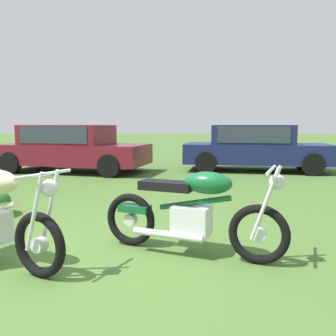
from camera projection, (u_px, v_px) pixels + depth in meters
The scene contains 4 objects.
ground_plane at pixel (98, 257), 3.78m from camera, with size 120.00×120.00×0.00m, color #476B2D.
motorcycle_green at pixel (192, 212), 3.81m from camera, with size 2.03×0.94×1.02m.
car_burgundy at pixel (71, 146), 10.70m from camera, with size 4.77×2.58×1.43m.
car_navy at pixel (254, 145), 10.91m from camera, with size 4.57×2.21×1.43m.
Camera 1 is at (1.03, -3.56, 1.41)m, focal length 37.45 mm.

